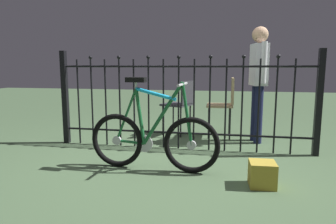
{
  "coord_description": "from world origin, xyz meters",
  "views": [
    {
      "loc": [
        0.56,
        -3.09,
        1.06
      ],
      "look_at": [
        -0.08,
        0.21,
        0.55
      ],
      "focal_mm": 32.45,
      "sensor_mm": 36.0,
      "label": 1
    }
  ],
  "objects_px": {
    "bicycle": "(153,138)",
    "chair_charcoal": "(181,101)",
    "display_crate": "(262,174)",
    "person_visitor": "(258,75)",
    "chair_tan": "(225,101)"
  },
  "relations": [
    {
      "from": "bicycle",
      "to": "chair_charcoal",
      "type": "height_order",
      "value": "bicycle"
    },
    {
      "from": "chair_tan",
      "to": "display_crate",
      "type": "bearing_deg",
      "value": -79.28
    },
    {
      "from": "chair_charcoal",
      "to": "chair_tan",
      "type": "xyz_separation_m",
      "value": [
        0.66,
        -0.02,
        0.02
      ]
    },
    {
      "from": "bicycle",
      "to": "chair_charcoal",
      "type": "xyz_separation_m",
      "value": [
        0.04,
        1.64,
        0.19
      ]
    },
    {
      "from": "bicycle",
      "to": "person_visitor",
      "type": "height_order",
      "value": "person_visitor"
    },
    {
      "from": "chair_charcoal",
      "to": "person_visitor",
      "type": "distance_m",
      "value": 1.2
    },
    {
      "from": "chair_charcoal",
      "to": "display_crate",
      "type": "height_order",
      "value": "chair_charcoal"
    },
    {
      "from": "person_visitor",
      "to": "display_crate",
      "type": "height_order",
      "value": "person_visitor"
    },
    {
      "from": "bicycle",
      "to": "chair_tan",
      "type": "bearing_deg",
      "value": 66.36
    },
    {
      "from": "chair_tan",
      "to": "display_crate",
      "type": "xyz_separation_m",
      "value": [
        0.35,
        -1.86,
        -0.43
      ]
    },
    {
      "from": "chair_tan",
      "to": "display_crate",
      "type": "height_order",
      "value": "chair_tan"
    },
    {
      "from": "chair_tan",
      "to": "person_visitor",
      "type": "relative_size",
      "value": 0.56
    },
    {
      "from": "chair_charcoal",
      "to": "chair_tan",
      "type": "height_order",
      "value": "chair_tan"
    },
    {
      "from": "chair_charcoal",
      "to": "display_crate",
      "type": "bearing_deg",
      "value": -61.65
    },
    {
      "from": "chair_tan",
      "to": "chair_charcoal",
      "type": "bearing_deg",
      "value": 177.96
    }
  ]
}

